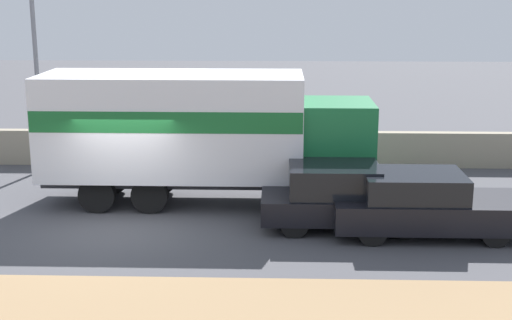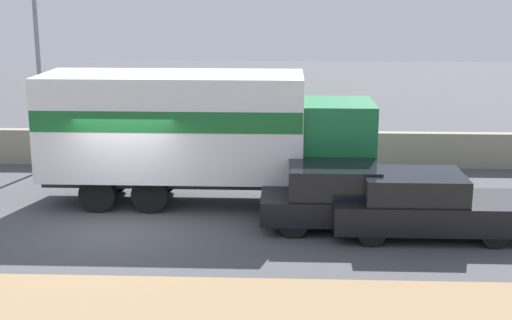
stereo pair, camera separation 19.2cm
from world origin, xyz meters
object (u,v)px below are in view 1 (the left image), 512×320
object	(u,v)px
car_sedan_second	(423,204)
car_hatchback	(342,196)
box_truck	(196,129)
street_lamp	(36,58)

from	to	relation	value
car_sedan_second	car_hatchback	bearing A→B (deg)	164.73
car_hatchback	box_truck	bearing A→B (deg)	153.82
box_truck	street_lamp	bearing A→B (deg)	147.47
street_lamp	car_sedan_second	bearing A→B (deg)	-27.73
car_hatchback	car_sedan_second	xyz separation A→B (m)	(1.84, -0.50, -0.02)
box_truck	car_hatchback	world-z (taller)	box_truck
box_truck	car_hatchback	bearing A→B (deg)	-26.18
street_lamp	box_truck	size ratio (longest dim) A/B	0.69
street_lamp	box_truck	distance (m)	6.44
street_lamp	car_sedan_second	xyz separation A→B (m)	(10.83, -5.70, -2.79)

